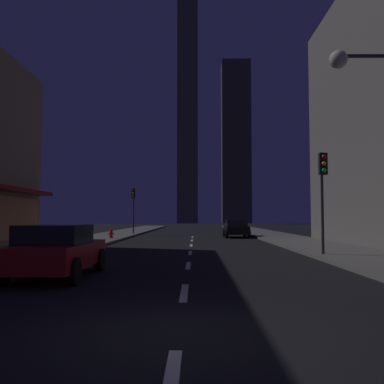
{
  "coord_description": "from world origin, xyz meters",
  "views": [
    {
      "loc": [
        0.24,
        -6.26,
        1.66
      ],
      "look_at": [
        0.0,
        24.99,
        3.51
      ],
      "focal_mm": 39.77,
      "sensor_mm": 36.0,
      "label": 1
    }
  ],
  "objects_px": {
    "traffic_light_near_right": "(323,180)",
    "street_lamp_right": "(365,104)",
    "car_parked_far": "(236,228)",
    "fire_hydrant_far_left": "(111,234)",
    "car_parked_near": "(56,250)",
    "traffic_light_far_left": "(133,201)"
  },
  "relations": [
    {
      "from": "fire_hydrant_far_left",
      "to": "traffic_light_far_left",
      "type": "distance_m",
      "value": 8.7
    },
    {
      "from": "traffic_light_far_left",
      "to": "car_parked_far",
      "type": "bearing_deg",
      "value": -25.27
    },
    {
      "from": "street_lamp_right",
      "to": "car_parked_far",
      "type": "bearing_deg",
      "value": 94.56
    },
    {
      "from": "traffic_light_near_right",
      "to": "traffic_light_far_left",
      "type": "distance_m",
      "value": 24.44
    },
    {
      "from": "car_parked_near",
      "to": "traffic_light_far_left",
      "type": "xyz_separation_m",
      "value": [
        -1.9,
        27.52,
        2.45
      ]
    },
    {
      "from": "car_parked_far",
      "to": "traffic_light_far_left",
      "type": "xyz_separation_m",
      "value": [
        -9.1,
        4.3,
        2.45
      ]
    },
    {
      "from": "car_parked_near",
      "to": "car_parked_far",
      "type": "xyz_separation_m",
      "value": [
        7.2,
        23.22,
        0.0
      ]
    },
    {
      "from": "car_parked_near",
      "to": "fire_hydrant_far_left",
      "type": "height_order",
      "value": "car_parked_near"
    },
    {
      "from": "car_parked_far",
      "to": "traffic_light_far_left",
      "type": "distance_m",
      "value": 10.36
    },
    {
      "from": "car_parked_far",
      "to": "traffic_light_far_left",
      "type": "relative_size",
      "value": 1.01
    },
    {
      "from": "car_parked_far",
      "to": "fire_hydrant_far_left",
      "type": "relative_size",
      "value": 6.48
    },
    {
      "from": "car_parked_far",
      "to": "fire_hydrant_far_left",
      "type": "distance_m",
      "value": 10.29
    },
    {
      "from": "traffic_light_near_right",
      "to": "street_lamp_right",
      "type": "xyz_separation_m",
      "value": [
        -0.12,
        -4.8,
        1.87
      ]
    },
    {
      "from": "car_parked_near",
      "to": "traffic_light_near_right",
      "type": "xyz_separation_m",
      "value": [
        9.1,
        5.69,
        2.45
      ]
    },
    {
      "from": "car_parked_near",
      "to": "street_lamp_right",
      "type": "distance_m",
      "value": 10.01
    },
    {
      "from": "fire_hydrant_far_left",
      "to": "traffic_light_near_right",
      "type": "distance_m",
      "value": 17.94
    },
    {
      "from": "traffic_light_near_right",
      "to": "traffic_light_far_left",
      "type": "xyz_separation_m",
      "value": [
        -11.0,
        21.83,
        0.0
      ]
    },
    {
      "from": "car_parked_near",
      "to": "traffic_light_far_left",
      "type": "bearing_deg",
      "value": 93.95
    },
    {
      "from": "fire_hydrant_far_left",
      "to": "car_parked_near",
      "type": "bearing_deg",
      "value": -83.19
    },
    {
      "from": "fire_hydrant_far_left",
      "to": "traffic_light_far_left",
      "type": "bearing_deg",
      "value": 87.22
    },
    {
      "from": "traffic_light_far_left",
      "to": "street_lamp_right",
      "type": "distance_m",
      "value": 28.83
    },
    {
      "from": "car_parked_far",
      "to": "traffic_light_near_right",
      "type": "xyz_separation_m",
      "value": [
        1.9,
        -17.53,
        2.45
      ]
    }
  ]
}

